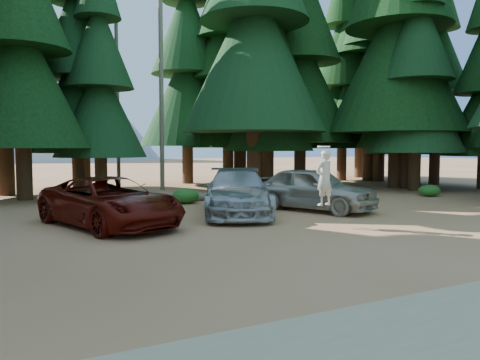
# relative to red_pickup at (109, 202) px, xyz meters

# --- Properties ---
(ground) EXTENTS (160.00, 160.00, 0.00)m
(ground) POSITION_rel_red_pickup_xyz_m (4.20, -3.84, -0.72)
(ground) COLOR #9A6B41
(ground) RESTS_ON ground
(forest_belt_north) EXTENTS (36.00, 7.00, 22.00)m
(forest_belt_north) POSITION_rel_red_pickup_xyz_m (4.20, 11.16, -0.72)
(forest_belt_north) COLOR black
(forest_belt_north) RESTS_ON ground
(snag_front) EXTENTS (0.24, 0.24, 12.00)m
(snag_front) POSITION_rel_red_pickup_xyz_m (5.00, 10.66, 5.28)
(snag_front) COLOR #696154
(snag_front) RESTS_ON ground
(snag_back) EXTENTS (0.20, 0.20, 10.00)m
(snag_back) POSITION_rel_red_pickup_xyz_m (3.00, 12.16, 4.28)
(snag_back) COLOR #696154
(snag_back) RESTS_ON ground
(mountain_peak) EXTENTS (48.00, 50.00, 28.00)m
(mountain_peak) POSITION_rel_red_pickup_xyz_m (1.62, 84.39, 11.99)
(mountain_peak) COLOR gray
(mountain_peak) RESTS_ON ground
(red_pickup) EXTENTS (3.84, 5.66, 1.44)m
(red_pickup) POSITION_rel_red_pickup_xyz_m (0.00, 0.00, 0.00)
(red_pickup) COLOR #5A0E07
(red_pickup) RESTS_ON ground
(silver_minivan_center) EXTENTS (4.18, 5.76, 1.55)m
(silver_minivan_center) POSITION_rel_red_pickup_xyz_m (4.40, 0.46, 0.06)
(silver_minivan_center) COLOR #A5A7AD
(silver_minivan_center) RESTS_ON ground
(silver_minivan_right) EXTENTS (3.58, 5.01, 1.58)m
(silver_minivan_right) POSITION_rel_red_pickup_xyz_m (7.32, 0.13, 0.07)
(silver_minivan_right) COLOR #B9B2A4
(silver_minivan_right) RESTS_ON ground
(frisbee_player) EXTENTS (0.64, 0.47, 1.72)m
(frisbee_player) POSITION_rel_red_pickup_xyz_m (5.53, -2.86, 0.71)
(frisbee_player) COLOR beige
(frisbee_player) RESTS_ON ground
(log_left) EXTENTS (3.99, 0.96, 0.29)m
(log_left) POSITION_rel_red_pickup_xyz_m (3.54, 4.69, -0.58)
(log_left) COLOR #696154
(log_left) RESTS_ON ground
(log_mid) EXTENTS (3.19, 2.46, 0.31)m
(log_mid) POSITION_rel_red_pickup_xyz_m (5.16, 4.67, -0.57)
(log_mid) COLOR #696154
(log_mid) RESTS_ON ground
(log_right) EXTENTS (5.53, 0.58, 0.35)m
(log_right) POSITION_rel_red_pickup_xyz_m (7.66, 3.17, -0.54)
(log_right) COLOR #696154
(log_right) RESTS_ON ground
(shrub_far_left) EXTENTS (1.20, 1.20, 0.66)m
(shrub_far_left) POSITION_rel_red_pickup_xyz_m (-0.07, 2.59, -0.39)
(shrub_far_left) COLOR #28601C
(shrub_far_left) RESTS_ON ground
(shrub_left) EXTENTS (1.00, 1.00, 0.55)m
(shrub_left) POSITION_rel_red_pickup_xyz_m (0.76, 5.64, -0.44)
(shrub_left) COLOR #28601C
(shrub_left) RESTS_ON ground
(shrub_center_left) EXTENTS (1.26, 1.26, 0.69)m
(shrub_center_left) POSITION_rel_red_pickup_xyz_m (1.12, 2.59, -0.37)
(shrub_center_left) COLOR #28601C
(shrub_center_left) RESTS_ON ground
(shrub_center_right) EXTENTS (1.11, 1.11, 0.61)m
(shrub_center_right) POSITION_rel_red_pickup_xyz_m (3.95, 4.28, -0.41)
(shrub_center_right) COLOR #28601C
(shrub_center_right) RESTS_ON ground
(shrub_right) EXTENTS (0.88, 0.88, 0.49)m
(shrub_right) POSITION_rel_red_pickup_xyz_m (7.10, 3.46, -0.48)
(shrub_right) COLOR #28601C
(shrub_right) RESTS_ON ground
(shrub_far_right) EXTENTS (0.91, 0.91, 0.50)m
(shrub_far_right) POSITION_rel_red_pickup_xyz_m (7.76, 3.26, -0.47)
(shrub_far_right) COLOR #28601C
(shrub_far_right) RESTS_ON ground
(shrub_edge_east) EXTENTS (0.99, 0.99, 0.54)m
(shrub_edge_east) POSITION_rel_red_pickup_xyz_m (15.11, 1.66, -0.45)
(shrub_edge_east) COLOR #28601C
(shrub_edge_east) RESTS_ON ground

